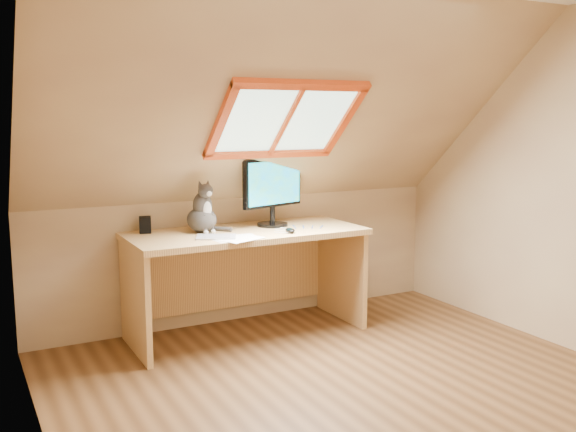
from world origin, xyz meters
TOP-DOWN VIEW (x-y plane):
  - ground at (0.00, 0.00)m, footprint 3.50×3.50m
  - room_shell at (0.00, -0.09)m, footprint 3.52×3.52m
  - desk at (-0.16, 1.45)m, footprint 1.76×0.77m
  - monitor at (0.11, 1.46)m, footprint 0.56×0.24m
  - cat at (-0.47, 1.47)m, footprint 0.26×0.30m
  - desk_speaker at (-0.85, 1.63)m, footprint 0.10×0.10m
  - graphics_tablet at (-0.46, 1.21)m, footprint 0.33×0.29m
  - mouse at (0.09, 1.14)m, footprint 0.08×0.12m
  - papers at (-0.33, 1.12)m, footprint 0.35×0.30m
  - cables at (0.22, 1.26)m, footprint 0.51×0.26m

SIDE VIEW (x-z plane):
  - ground at x=0.00m, z-range 0.00..0.00m
  - desk at x=-0.16m, z-range 0.16..0.97m
  - papers at x=-0.33m, z-range 0.80..0.81m
  - cables at x=0.22m, z-range 0.80..0.81m
  - graphics_tablet at x=-0.46m, z-range 0.80..0.81m
  - mouse at x=0.09m, z-range 0.80..0.84m
  - desk_speaker at x=-0.85m, z-range 0.80..0.92m
  - cat at x=-0.47m, z-range 0.75..1.14m
  - monitor at x=0.11m, z-range 0.84..1.37m
  - room_shell at x=0.00m, z-range 0.23..2.64m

